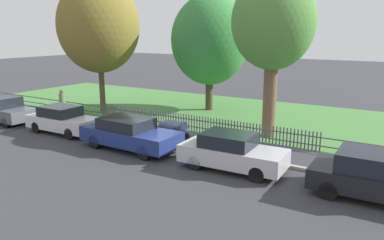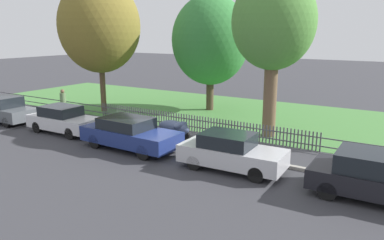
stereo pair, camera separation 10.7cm
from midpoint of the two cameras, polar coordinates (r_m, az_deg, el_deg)
name	(u,v)px [view 2 (the right image)]	position (r m, az deg, el deg)	size (l,w,h in m)	color
ground_plane	(162,144)	(17.39, -4.46, -3.73)	(120.00, 120.00, 0.00)	#38383D
kerb_stone	(163,143)	(17.45, -4.27, -3.46)	(38.68, 0.20, 0.12)	#9E998E
grass_strip	(237,113)	(24.15, 6.95, 1.06)	(38.68, 10.60, 0.01)	#477F3D
park_fence	(193,123)	(19.50, 0.36, -0.50)	(38.68, 0.05, 0.86)	#4C4C51
parked_car_silver_hatchback	(6,110)	(23.94, -26.42, 1.42)	(3.75, 1.69, 1.48)	#51565B
parked_car_black_saloon	(63,119)	(20.30, -18.88, 0.08)	(3.95, 1.72, 1.39)	silver
parked_car_navy_estate	(130,133)	(16.74, -9.31, -1.99)	(4.62, 1.92, 1.40)	navy
parked_car_red_compact	(231,152)	(14.14, 6.17, -4.83)	(4.02, 1.79, 1.40)	#BCBCC1
parked_car_white_van	(371,176)	(12.99, 25.85, -7.66)	(3.75, 1.92, 1.48)	black
covered_motorcycle	(174,128)	(17.87, -2.53, -1.23)	(1.96, 0.97, 0.96)	black
tree_nearest_kerb	(99,26)	(24.78, -13.79, 13.75)	(5.09, 5.09, 8.38)	brown
tree_behind_motorcycle	(211,40)	(24.56, 2.97, 12.03)	(4.98, 4.98, 7.43)	#473828
tree_mid_park	(274,23)	(18.46, 12.49, 14.19)	(3.94, 3.94, 7.82)	brown
pedestrian_near_fence	(63,102)	(23.89, -18.91, 2.67)	(0.40, 0.36, 1.73)	#7F6B51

